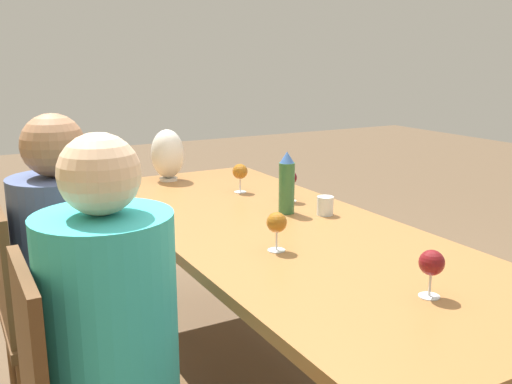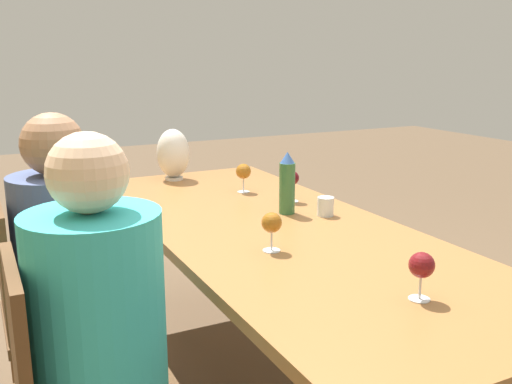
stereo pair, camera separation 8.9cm
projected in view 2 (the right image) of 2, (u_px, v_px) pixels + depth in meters
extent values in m
cube|color=#936033|center=(277.00, 232.00, 2.20)|extent=(2.28, 0.90, 0.04)
cylinder|color=#936033|center=(244.00, 237.00, 3.34)|extent=(0.07, 0.07, 0.72)
cylinder|color=#936033|center=(125.00, 256.00, 3.04)|extent=(0.07, 0.07, 0.72)
cylinder|color=#336638|center=(287.00, 188.00, 2.36)|extent=(0.07, 0.07, 0.21)
cone|color=#33599E|center=(287.00, 157.00, 2.33)|extent=(0.06, 0.06, 0.05)
cylinder|color=silver|center=(326.00, 206.00, 2.34)|extent=(0.07, 0.07, 0.08)
cylinder|color=silver|center=(174.00, 178.00, 3.02)|extent=(0.09, 0.09, 0.01)
ellipsoid|color=silver|center=(173.00, 153.00, 2.99)|extent=(0.17, 0.17, 0.25)
cylinder|color=silver|center=(419.00, 299.00, 1.54)|extent=(0.06, 0.06, 0.00)
cylinder|color=silver|center=(420.00, 287.00, 1.54)|extent=(0.01, 0.01, 0.07)
sphere|color=maroon|center=(422.00, 265.00, 1.52)|extent=(0.07, 0.07, 0.07)
cylinder|color=silver|center=(271.00, 250.00, 1.93)|extent=(0.06, 0.06, 0.00)
cylinder|color=silver|center=(272.00, 241.00, 1.92)|extent=(0.01, 0.01, 0.07)
sphere|color=#995B19|center=(272.00, 223.00, 1.90)|extent=(0.07, 0.07, 0.07)
cylinder|color=silver|center=(243.00, 192.00, 2.75)|extent=(0.06, 0.06, 0.00)
cylinder|color=silver|center=(243.00, 185.00, 2.74)|extent=(0.01, 0.01, 0.07)
sphere|color=#995B19|center=(243.00, 171.00, 2.72)|extent=(0.07, 0.07, 0.07)
cylinder|color=silver|center=(292.00, 201.00, 2.57)|extent=(0.06, 0.06, 0.00)
cylinder|color=silver|center=(292.00, 192.00, 2.56)|extent=(0.01, 0.01, 0.08)
sphere|color=#510C14|center=(292.00, 178.00, 2.55)|extent=(0.06, 0.06, 0.06)
cube|color=brown|center=(19.00, 347.00, 1.45)|extent=(0.40, 0.03, 0.44)
cube|color=brown|center=(67.00, 316.00, 2.16)|extent=(0.44, 0.44, 0.04)
cube|color=brown|center=(3.00, 265.00, 2.02)|extent=(0.40, 0.03, 0.44)
cylinder|color=brown|center=(133.00, 382.00, 2.13)|extent=(0.04, 0.04, 0.42)
cylinder|color=brown|center=(110.00, 338.00, 2.46)|extent=(0.04, 0.04, 0.42)
cylinder|color=brown|center=(15.00, 359.00, 2.29)|extent=(0.04, 0.04, 0.42)
cylinder|color=#33B7BC|center=(97.00, 312.00, 1.52)|extent=(0.36, 0.36, 0.55)
sphere|color=beige|center=(88.00, 173.00, 1.43)|extent=(0.21, 0.21, 0.21)
cube|color=#2D2D38|center=(87.00, 362.00, 2.23)|extent=(0.25, 0.19, 0.46)
cylinder|color=#475684|center=(61.00, 245.00, 2.09)|extent=(0.34, 0.34, 0.53)
sphere|color=#9E7051|center=(52.00, 144.00, 2.00)|extent=(0.22, 0.22, 0.22)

